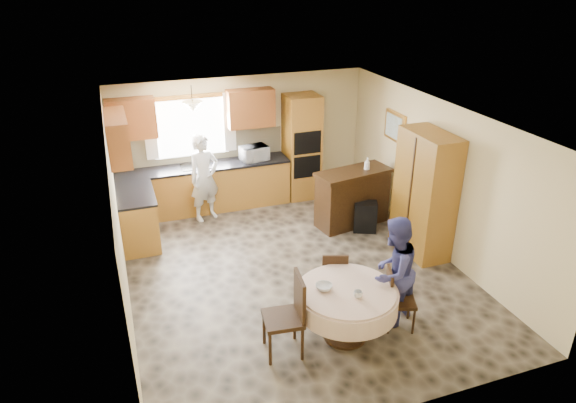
% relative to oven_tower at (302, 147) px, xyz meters
% --- Properties ---
extents(floor, '(5.00, 6.00, 0.01)m').
position_rel_oven_tower_xyz_m(floor, '(-1.15, -2.69, -1.06)').
color(floor, '#6C5F4C').
rests_on(floor, ground).
extents(ceiling, '(5.00, 6.00, 0.01)m').
position_rel_oven_tower_xyz_m(ceiling, '(-1.15, -2.69, 1.44)').
color(ceiling, white).
rests_on(ceiling, wall_back).
extents(wall_back, '(5.00, 0.02, 2.50)m').
position_rel_oven_tower_xyz_m(wall_back, '(-1.15, 0.31, 0.19)').
color(wall_back, beige).
rests_on(wall_back, floor).
extents(wall_front, '(5.00, 0.02, 2.50)m').
position_rel_oven_tower_xyz_m(wall_front, '(-1.15, -5.69, 0.19)').
color(wall_front, beige).
rests_on(wall_front, floor).
extents(wall_left, '(0.02, 6.00, 2.50)m').
position_rel_oven_tower_xyz_m(wall_left, '(-3.65, -2.69, 0.19)').
color(wall_left, beige).
rests_on(wall_left, floor).
extents(wall_right, '(0.02, 6.00, 2.50)m').
position_rel_oven_tower_xyz_m(wall_right, '(1.35, -2.69, 0.19)').
color(wall_right, beige).
rests_on(wall_right, floor).
extents(window, '(1.40, 0.03, 1.10)m').
position_rel_oven_tower_xyz_m(window, '(-2.15, 0.29, 0.54)').
color(window, white).
rests_on(window, wall_back).
extents(curtain_left, '(0.22, 0.02, 1.15)m').
position_rel_oven_tower_xyz_m(curtain_left, '(-2.90, 0.24, 0.59)').
color(curtain_left, white).
rests_on(curtain_left, wall_back).
extents(curtain_right, '(0.22, 0.02, 1.15)m').
position_rel_oven_tower_xyz_m(curtain_right, '(-1.40, 0.24, 0.59)').
color(curtain_right, white).
rests_on(curtain_right, wall_back).
extents(base_cab_back, '(3.30, 0.60, 0.88)m').
position_rel_oven_tower_xyz_m(base_cab_back, '(-2.00, 0.01, -0.62)').
color(base_cab_back, gold).
rests_on(base_cab_back, floor).
extents(counter_back, '(3.30, 0.64, 0.04)m').
position_rel_oven_tower_xyz_m(counter_back, '(-2.00, 0.01, -0.16)').
color(counter_back, black).
rests_on(counter_back, base_cab_back).
extents(base_cab_left, '(0.60, 1.20, 0.88)m').
position_rel_oven_tower_xyz_m(base_cab_left, '(-3.35, -0.89, -0.62)').
color(base_cab_left, gold).
rests_on(base_cab_left, floor).
extents(counter_left, '(0.64, 1.20, 0.04)m').
position_rel_oven_tower_xyz_m(counter_left, '(-3.35, -0.89, -0.16)').
color(counter_left, black).
rests_on(counter_left, base_cab_left).
extents(backsplash, '(3.30, 0.02, 0.55)m').
position_rel_oven_tower_xyz_m(backsplash, '(-2.00, 0.30, 0.12)').
color(backsplash, beige).
rests_on(backsplash, wall_back).
extents(wall_cab_left, '(0.85, 0.33, 0.72)m').
position_rel_oven_tower_xyz_m(wall_cab_left, '(-3.20, 0.15, 0.85)').
color(wall_cab_left, '#A35C28').
rests_on(wall_cab_left, wall_back).
extents(wall_cab_right, '(0.90, 0.33, 0.72)m').
position_rel_oven_tower_xyz_m(wall_cab_right, '(-1.00, 0.15, 0.85)').
color(wall_cab_right, '#A35C28').
rests_on(wall_cab_right, wall_back).
extents(wall_cab_side, '(0.33, 1.20, 0.72)m').
position_rel_oven_tower_xyz_m(wall_cab_side, '(-3.48, -0.89, 0.85)').
color(wall_cab_side, '#A35C28').
rests_on(wall_cab_side, wall_left).
extents(oven_tower, '(0.66, 0.62, 2.12)m').
position_rel_oven_tower_xyz_m(oven_tower, '(0.00, 0.00, 0.00)').
color(oven_tower, gold).
rests_on(oven_tower, floor).
extents(oven_upper, '(0.56, 0.01, 0.45)m').
position_rel_oven_tower_xyz_m(oven_upper, '(0.00, -0.31, 0.19)').
color(oven_upper, black).
rests_on(oven_upper, oven_tower).
extents(oven_lower, '(0.56, 0.01, 0.45)m').
position_rel_oven_tower_xyz_m(oven_lower, '(0.00, -0.31, -0.31)').
color(oven_lower, black).
rests_on(oven_lower, oven_tower).
extents(pendant, '(0.36, 0.36, 0.18)m').
position_rel_oven_tower_xyz_m(pendant, '(-2.15, -0.19, 1.06)').
color(pendant, beige).
rests_on(pendant, ceiling).
extents(sideboard, '(1.46, 0.80, 0.99)m').
position_rel_oven_tower_xyz_m(sideboard, '(0.42, -1.51, -0.57)').
color(sideboard, '#34210E').
rests_on(sideboard, floor).
extents(space_heater, '(0.48, 0.42, 0.56)m').
position_rel_oven_tower_xyz_m(space_heater, '(0.53, -1.84, -0.78)').
color(space_heater, black).
rests_on(space_heater, floor).
extents(cupboard, '(0.54, 1.08, 2.07)m').
position_rel_oven_tower_xyz_m(cupboard, '(1.07, -2.77, -0.03)').
color(cupboard, gold).
rests_on(cupboard, floor).
extents(dining_table, '(1.29, 1.29, 0.73)m').
position_rel_oven_tower_xyz_m(dining_table, '(-1.06, -4.38, -0.49)').
color(dining_table, '#34210E').
rests_on(dining_table, floor).
extents(chair_left, '(0.51, 0.51, 1.07)m').
position_rel_oven_tower_xyz_m(chair_left, '(-1.83, -4.39, -0.47)').
color(chair_left, '#34210E').
rests_on(chair_left, floor).
extents(chair_back, '(0.47, 0.47, 0.86)m').
position_rel_oven_tower_xyz_m(chair_back, '(-0.92, -3.69, -0.59)').
color(chair_back, '#34210E').
rests_on(chair_back, floor).
extents(chair_right, '(0.48, 0.48, 0.86)m').
position_rel_oven_tower_xyz_m(chair_right, '(-0.36, -4.40, -0.58)').
color(chair_right, '#34210E').
rests_on(chair_right, floor).
extents(framed_picture, '(0.06, 0.64, 0.53)m').
position_rel_oven_tower_xyz_m(framed_picture, '(1.32, -1.29, 0.66)').
color(framed_picture, gold).
rests_on(framed_picture, wall_right).
extents(microwave, '(0.58, 0.45, 0.29)m').
position_rel_oven_tower_xyz_m(microwave, '(-1.01, -0.04, 0.00)').
color(microwave, silver).
rests_on(microwave, counter_back).
extents(person_sink, '(0.71, 0.59, 1.65)m').
position_rel_oven_tower_xyz_m(person_sink, '(-2.07, -0.39, -0.23)').
color(person_sink, silver).
rests_on(person_sink, floor).
extents(person_dining, '(0.94, 0.87, 1.54)m').
position_rel_oven_tower_xyz_m(person_dining, '(-0.35, -4.27, -0.29)').
color(person_dining, navy).
rests_on(person_dining, floor).
extents(bowl_sideboard, '(0.28, 0.28, 0.05)m').
position_rel_oven_tower_xyz_m(bowl_sideboard, '(0.20, -1.51, -0.05)').
color(bowl_sideboard, '#B2B2B2').
rests_on(bowl_sideboard, sideboard).
extents(bottle_sideboard, '(0.12, 0.12, 0.28)m').
position_rel_oven_tower_xyz_m(bottle_sideboard, '(0.68, -1.51, 0.07)').
color(bottle_sideboard, silver).
rests_on(bottle_sideboard, sideboard).
extents(cup_table, '(0.14, 0.14, 0.09)m').
position_rel_oven_tower_xyz_m(cup_table, '(-1.01, -4.58, -0.29)').
color(cup_table, '#B2B2B2').
rests_on(cup_table, dining_table).
extents(bowl_table, '(0.26, 0.26, 0.07)m').
position_rel_oven_tower_xyz_m(bowl_table, '(-1.33, -4.28, -0.30)').
color(bowl_table, '#B2B2B2').
rests_on(bowl_table, dining_table).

